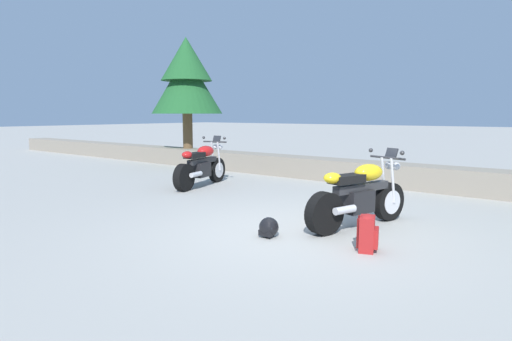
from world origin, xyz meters
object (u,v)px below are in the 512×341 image
(motorcycle_yellow_centre, at_px, (360,196))
(rider_helmet, at_px, (268,227))
(pine_tree_far_left, at_px, (187,78))
(motorcycle_red_near_left, at_px, (202,166))
(rider_backpack, at_px, (368,232))

(motorcycle_yellow_centre, distance_m, rider_helmet, 1.56)
(rider_helmet, relative_size, pine_tree_far_left, 0.08)
(motorcycle_yellow_centre, distance_m, pine_tree_far_left, 9.39)
(motorcycle_red_near_left, bearing_deg, rider_helmet, -33.46)
(motorcycle_red_near_left, relative_size, rider_backpack, 4.35)
(motorcycle_red_near_left, bearing_deg, pine_tree_far_left, 140.62)
(motorcycle_yellow_centre, height_order, rider_backpack, motorcycle_yellow_centre)
(pine_tree_far_left, bearing_deg, motorcycle_red_near_left, -39.38)
(rider_backpack, relative_size, pine_tree_far_left, 0.13)
(rider_helmet, bearing_deg, motorcycle_yellow_centre, 58.68)
(motorcycle_yellow_centre, distance_m, rider_backpack, 1.19)
(motorcycle_red_near_left, distance_m, pine_tree_far_left, 5.21)
(rider_backpack, distance_m, rider_helmet, 1.38)
(motorcycle_red_near_left, xyz_separation_m, pine_tree_far_left, (-3.56, 2.92, 2.45))
(motorcycle_red_near_left, relative_size, pine_tree_far_left, 0.55)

